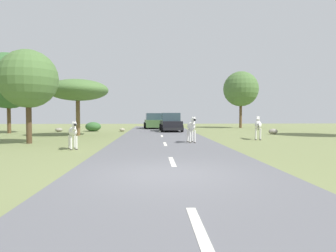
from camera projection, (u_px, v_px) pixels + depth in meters
ground_plane at (166, 175)px, 8.04m from camera, size 90.00×90.00×0.00m
road at (177, 174)px, 8.06m from camera, size 6.00×64.00×0.05m
lane_markings at (180, 181)px, 7.06m from camera, size 0.16×56.00×0.01m
zebra_0 at (192, 127)px, 16.83m from camera, size 0.49×1.59×1.50m
zebra_1 at (258, 125)px, 19.49m from camera, size 0.80×1.62×1.58m
zebra_2 at (73, 132)px, 13.96m from camera, size 0.76×1.37×1.37m
car_0 at (171, 123)px, 28.43m from camera, size 2.13×4.40×1.74m
car_1 at (153, 121)px, 33.99m from camera, size 2.25×4.45×1.74m
tree_0 at (8, 81)px, 25.87m from camera, size 4.84×4.84×6.98m
tree_2 at (241, 89)px, 36.18m from camera, size 4.24×4.24×6.87m
tree_3 at (28, 79)px, 16.72m from camera, size 3.26×3.26×5.27m
tree_6 at (78, 90)px, 23.09m from camera, size 4.70×4.70×4.35m
bush_2 at (93, 127)px, 29.10m from camera, size 1.50×1.35×0.90m
rock_1 at (273, 131)px, 24.71m from camera, size 0.75×0.53×0.46m
rock_2 at (59, 130)px, 28.41m from camera, size 0.70×0.65×0.36m
rock_3 at (122, 130)px, 28.74m from camera, size 0.52×0.45×0.32m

